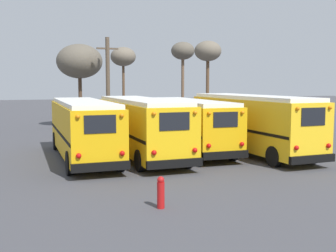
# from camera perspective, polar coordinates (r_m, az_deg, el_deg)

# --- Properties ---
(ground_plane) EXTENTS (160.00, 160.00, 0.00)m
(ground_plane) POSITION_cam_1_polar(r_m,az_deg,el_deg) (23.14, 0.17, -3.99)
(ground_plane) COLOR #424247
(school_bus_0) EXTENTS (2.51, 10.02, 3.06)m
(school_bus_0) POSITION_cam_1_polar(r_m,az_deg,el_deg) (22.20, -11.43, -0.17)
(school_bus_0) COLOR #EAAA0F
(school_bus_0) RESTS_ON ground
(school_bus_1) EXTENTS (2.68, 10.46, 3.12)m
(school_bus_1) POSITION_cam_1_polar(r_m,az_deg,el_deg) (22.74, -3.73, 0.15)
(school_bus_1) COLOR yellow
(school_bus_1) RESTS_ON ground
(school_bus_2) EXTENTS (2.54, 9.54, 2.99)m
(school_bus_2) POSITION_cam_1_polar(r_m,az_deg,el_deg) (24.28, 2.87, 0.38)
(school_bus_2) COLOR #EAAA0F
(school_bus_2) RESTS_ON ground
(school_bus_3) EXTENTS (2.80, 10.38, 3.27)m
(school_bus_3) POSITION_cam_1_polar(r_m,az_deg,el_deg) (24.10, 11.21, 0.55)
(school_bus_3) COLOR yellow
(school_bus_3) RESTS_ON ground
(utility_pole) EXTENTS (1.80, 0.33, 7.67)m
(utility_pole) POSITION_cam_1_polar(r_m,az_deg,el_deg) (35.33, -8.14, 5.82)
(utility_pole) COLOR brown
(utility_pole) RESTS_ON ground
(bare_tree_0) EXTENTS (2.58, 2.58, 8.40)m
(bare_tree_0) POSITION_cam_1_polar(r_m,az_deg,el_deg) (46.87, 2.02, 9.89)
(bare_tree_0) COLOR brown
(bare_tree_0) RESTS_ON ground
(bare_tree_1) EXTENTS (3.97, 3.97, 7.30)m
(bare_tree_1) POSITION_cam_1_polar(r_m,az_deg,el_deg) (37.83, -11.89, 8.52)
(bare_tree_1) COLOR #473323
(bare_tree_1) RESTS_ON ground
(bare_tree_2) EXTENTS (2.59, 2.59, 7.95)m
(bare_tree_2) POSITION_cam_1_polar(r_m,az_deg,el_deg) (41.12, 5.42, 9.85)
(bare_tree_2) COLOR brown
(bare_tree_2) RESTS_ON ground
(bare_tree_3) EXTENTS (2.49, 2.49, 7.45)m
(bare_tree_3) POSITION_cam_1_polar(r_m,az_deg,el_deg) (42.26, -6.09, 9.18)
(bare_tree_3) COLOR brown
(bare_tree_3) RESTS_ON ground
(fire_hydrant) EXTENTS (0.24, 0.24, 1.03)m
(fire_hydrant) POSITION_cam_1_polar(r_m,az_deg,el_deg) (13.50, -0.98, -8.96)
(fire_hydrant) COLOR #B21414
(fire_hydrant) RESTS_ON ground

